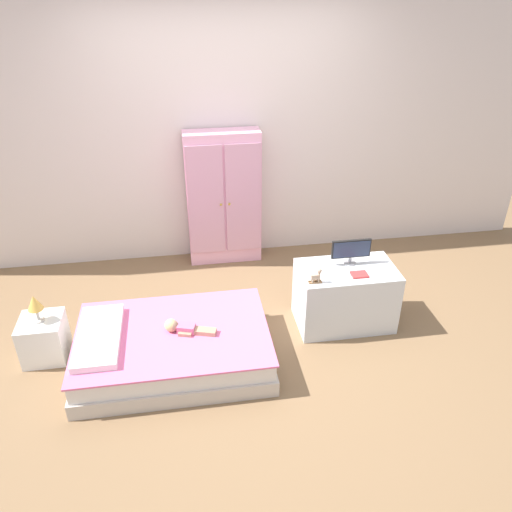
% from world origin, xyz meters
% --- Properties ---
extents(ground_plane, '(10.00, 10.00, 0.02)m').
position_xyz_m(ground_plane, '(0.00, 0.00, -0.01)').
color(ground_plane, brown).
extents(back_wall, '(6.40, 0.05, 2.70)m').
position_xyz_m(back_wall, '(0.00, 1.57, 1.35)').
color(back_wall, silver).
rests_on(back_wall, ground_plane).
extents(bed, '(1.45, 0.99, 0.28)m').
position_xyz_m(bed, '(-0.60, -0.12, 0.14)').
color(bed, beige).
rests_on(bed, ground_plane).
extents(pillow, '(0.31, 0.71, 0.05)m').
position_xyz_m(pillow, '(-1.13, -0.12, 0.31)').
color(pillow, white).
rests_on(pillow, bed).
extents(doll, '(0.39, 0.18, 0.10)m').
position_xyz_m(doll, '(-0.53, -0.11, 0.32)').
color(doll, '#D6668E').
rests_on(doll, bed).
extents(nightstand, '(0.32, 0.32, 0.35)m').
position_xyz_m(nightstand, '(-1.58, 0.10, 0.17)').
color(nightstand, white).
rests_on(nightstand, ground_plane).
extents(table_lamp, '(0.11, 0.11, 0.22)m').
position_xyz_m(table_lamp, '(-1.58, 0.10, 0.50)').
color(table_lamp, '#B7B2AD').
rests_on(table_lamp, nightstand).
extents(wardrobe, '(0.72, 0.27, 1.34)m').
position_xyz_m(wardrobe, '(-0.04, 1.41, 0.67)').
color(wardrobe, '#EFADCC').
rests_on(wardrobe, ground_plane).
extents(tv_stand, '(0.79, 0.48, 0.53)m').
position_xyz_m(tv_stand, '(0.84, 0.17, 0.26)').
color(tv_stand, silver).
rests_on(tv_stand, ground_plane).
extents(tv_monitor, '(0.33, 0.10, 0.22)m').
position_xyz_m(tv_monitor, '(0.88, 0.25, 0.66)').
color(tv_monitor, '#99999E').
rests_on(tv_monitor, tv_stand).
extents(rocking_horse_toy, '(0.10, 0.04, 0.12)m').
position_xyz_m(rocking_horse_toy, '(0.53, 0.01, 0.59)').
color(rocking_horse_toy, '#8E6642').
rests_on(rocking_horse_toy, tv_stand).
extents(book_red, '(0.13, 0.10, 0.01)m').
position_xyz_m(book_red, '(0.90, 0.06, 0.54)').
color(book_red, '#CC3838').
rests_on(book_red, tv_stand).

